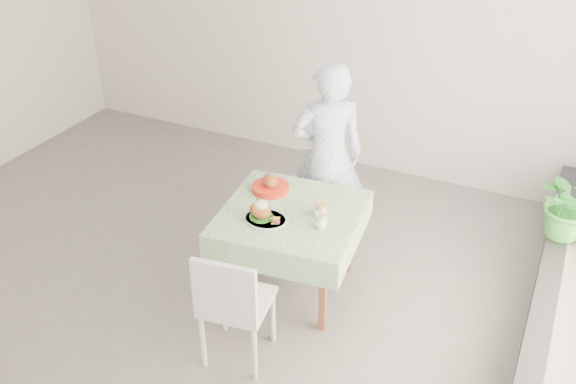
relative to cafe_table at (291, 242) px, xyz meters
The scene contains 12 objects.
floor 0.94m from the cafe_table, 164.75° to the right, with size 6.00×6.00×0.00m, color #605E5B.
wall_back 2.59m from the cafe_table, 109.14° to the left, with size 6.00×0.02×2.80m, color silver.
window_ledge 2.03m from the cafe_table, ahead, with size 0.40×4.80×0.50m, color black.
cafe_table is the anchor object (origin of this frame).
chair_far 0.83m from the cafe_table, 98.15° to the left, with size 0.49×0.49×0.81m.
chair_near 0.86m from the cafe_table, 91.12° to the right, with size 0.50×0.50×0.94m.
diner 0.86m from the cafe_table, 91.42° to the left, with size 0.62×0.41×1.70m, color #92B6EA.
main_dish 0.41m from the cafe_table, 125.11° to the right, with size 0.32×0.32×0.17m.
juice_cup_orange 0.41m from the cafe_table, 10.52° to the left, with size 0.09×0.09×0.26m.
juice_cup_lemonade 0.46m from the cafe_table, 20.37° to the right, with size 0.09×0.09×0.26m.
second_dish 0.48m from the cafe_table, 143.07° to the left, with size 0.30×0.30×0.14m.
potted_plant 2.16m from the cafe_table, 26.77° to the left, with size 0.52×0.45×0.57m, color #287527.
Camera 1 is at (2.55, -3.52, 3.38)m, focal length 40.00 mm.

